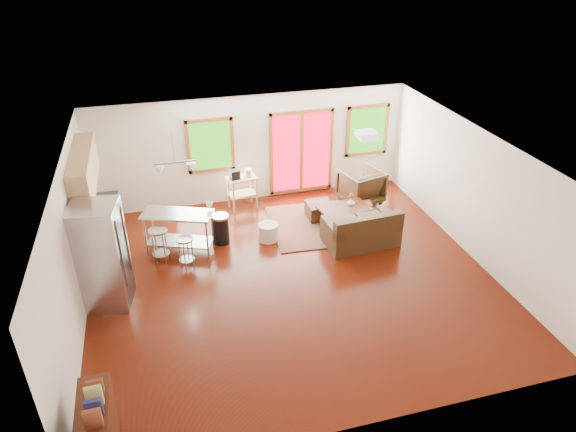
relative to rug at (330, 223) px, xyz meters
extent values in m
cube|color=#310B03|center=(-1.39, -1.78, -0.02)|extent=(7.50, 7.00, 0.02)
cube|color=white|center=(-1.39, -1.78, 2.60)|extent=(7.50, 7.00, 0.02)
cube|color=silver|center=(-1.39, 1.73, 1.29)|extent=(7.50, 0.02, 2.60)
cube|color=silver|center=(-5.15, -1.78, 1.29)|extent=(0.02, 7.00, 2.60)
cube|color=silver|center=(2.37, -1.78, 1.29)|extent=(0.02, 7.00, 2.60)
cube|color=silver|center=(-1.39, -5.29, 1.29)|extent=(7.50, 0.02, 2.60)
cube|color=#22630F|center=(-2.39, 1.68, 1.49)|extent=(0.94, 0.02, 1.14)
cube|color=brown|center=(-2.39, 1.68, 2.10)|extent=(1.10, 0.05, 0.08)
cube|color=brown|center=(-2.39, 1.68, 0.88)|extent=(1.10, 0.05, 0.08)
cube|color=brown|center=(-2.90, 1.68, 1.49)|extent=(0.08, 0.05, 1.30)
cube|color=brown|center=(-1.88, 1.68, 1.49)|extent=(0.08, 0.05, 1.30)
cube|color=red|center=(-0.19, 1.68, 1.09)|extent=(1.44, 0.02, 1.94)
cube|color=brown|center=(-0.19, 1.68, 2.10)|extent=(1.60, 0.05, 0.08)
cube|color=brown|center=(-0.19, 1.68, 0.08)|extent=(1.60, 0.05, 0.08)
cube|color=brown|center=(-0.95, 1.68, 1.09)|extent=(0.08, 0.05, 2.10)
cube|color=brown|center=(0.57, 1.68, 1.09)|extent=(0.08, 0.05, 2.10)
cube|color=brown|center=(-0.19, 1.68, 1.09)|extent=(0.08, 0.05, 1.94)
cube|color=#22630F|center=(1.51, 1.68, 1.49)|extent=(0.94, 0.02, 1.14)
cube|color=brown|center=(1.51, 1.68, 2.10)|extent=(1.10, 0.05, 0.08)
cube|color=brown|center=(1.51, 1.68, 0.88)|extent=(1.10, 0.05, 0.08)
cube|color=brown|center=(1.00, 1.68, 1.49)|extent=(0.08, 0.05, 1.30)
cube|color=brown|center=(2.02, 1.68, 1.49)|extent=(0.08, 0.05, 1.30)
cube|color=#526039|center=(0.00, 0.00, 0.00)|extent=(2.79, 2.21, 0.03)
cube|color=black|center=(0.35, -0.95, 0.20)|extent=(1.57, 0.96, 0.42)
cube|color=black|center=(0.37, -1.28, 0.60)|extent=(1.52, 0.31, 0.38)
cube|color=black|center=(-0.31, -1.00, 0.49)|extent=(0.26, 0.87, 0.16)
cube|color=black|center=(1.00, -0.91, 0.49)|extent=(0.26, 0.87, 0.16)
cube|color=black|center=(0.01, -0.93, 0.47)|extent=(0.66, 0.60, 0.12)
cube|color=black|center=(0.68, -0.88, 0.47)|extent=(0.66, 0.60, 0.12)
cube|color=black|center=(0.28, -0.14, 0.41)|extent=(1.20, 0.82, 0.04)
cube|color=black|center=(-0.15, -0.45, 0.19)|extent=(0.08, 0.08, 0.40)
cube|color=black|center=(0.78, -0.32, 0.19)|extent=(0.08, 0.08, 0.40)
cube|color=black|center=(-0.22, 0.03, 0.19)|extent=(0.08, 0.08, 0.40)
cube|color=black|center=(0.71, 0.16, 0.19)|extent=(0.08, 0.08, 0.40)
imported|color=black|center=(1.06, 0.81, 0.45)|extent=(1.08, 1.04, 0.93)
cube|color=black|center=(-0.15, 0.32, 0.17)|extent=(0.57, 0.57, 0.38)
cylinder|color=beige|center=(-1.51, -0.31, 0.17)|extent=(0.53, 0.53, 0.37)
imported|color=silver|center=(0.48, -0.03, 0.47)|extent=(0.21, 0.22, 0.18)
sphere|color=red|center=(0.52, -0.02, 0.62)|extent=(0.08, 0.08, 0.07)
sphere|color=red|center=(0.45, -0.05, 0.64)|extent=(0.08, 0.08, 0.07)
sphere|color=red|center=(0.49, 0.00, 0.66)|extent=(0.08, 0.08, 0.07)
imported|color=brown|center=(0.73, -0.04, 0.54)|extent=(0.23, 0.06, 0.31)
cube|color=tan|center=(-4.84, -0.08, 0.44)|extent=(0.60, 2.20, 0.90)
cube|color=black|center=(-4.84, -0.08, 0.91)|extent=(0.64, 2.24, 0.04)
cube|color=tan|center=(-4.96, -0.08, 1.94)|extent=(0.36, 2.20, 0.70)
cylinder|color=#B7BABC|center=(-4.84, -0.58, 1.02)|extent=(0.12, 0.12, 0.18)
cube|color=black|center=(-4.84, 0.32, 1.03)|extent=(0.22, 0.18, 0.20)
cube|color=#B7BABC|center=(-4.74, -1.61, 0.96)|extent=(0.89, 0.88, 1.95)
cube|color=gray|center=(-4.37, -1.68, 0.96)|extent=(0.14, 0.71, 1.90)
cylinder|color=gray|center=(-4.38, -1.91, 1.12)|extent=(0.03, 0.03, 1.30)
cylinder|color=gray|center=(-4.31, -1.44, 1.12)|extent=(0.03, 0.03, 1.30)
cube|color=#B7BABC|center=(-3.37, -0.26, 0.86)|extent=(1.52, 1.04, 0.04)
cube|color=gray|center=(-3.37, -0.26, 0.22)|extent=(1.40, 0.94, 0.03)
cylinder|color=gray|center=(-4.04, -0.23, 0.41)|extent=(0.05, 0.05, 0.86)
cylinder|color=gray|center=(-2.85, -0.70, 0.41)|extent=(0.05, 0.05, 0.86)
cylinder|color=gray|center=(-3.88, 0.17, 0.41)|extent=(0.05, 0.05, 0.86)
cylinder|color=gray|center=(-2.69, -0.30, 0.41)|extent=(0.05, 0.05, 0.86)
imported|color=white|center=(-2.71, -0.26, 1.01)|extent=(0.17, 0.15, 0.14)
cylinder|color=#B7BABC|center=(-3.78, -0.63, 0.75)|extent=(0.45, 0.45, 0.04)
cylinder|color=gray|center=(-3.66, -0.56, 0.36)|extent=(0.03, 0.03, 0.74)
cylinder|color=gray|center=(-3.85, -0.51, 0.36)|extent=(0.03, 0.03, 0.74)
cylinder|color=gray|center=(-3.90, -0.70, 0.36)|extent=(0.03, 0.03, 0.74)
cylinder|color=gray|center=(-3.70, -0.75, 0.36)|extent=(0.03, 0.03, 0.74)
cylinder|color=gray|center=(-3.78, -0.63, 0.23)|extent=(0.41, 0.41, 0.02)
cylinder|color=#B7BABC|center=(-3.30, -0.94, 0.66)|extent=(0.43, 0.43, 0.04)
cylinder|color=gray|center=(-3.26, -0.82, 0.31)|extent=(0.03, 0.03, 0.65)
cylinder|color=gray|center=(-3.42, -0.89, 0.31)|extent=(0.03, 0.03, 0.65)
cylinder|color=gray|center=(-3.34, -1.05, 0.31)|extent=(0.03, 0.03, 0.65)
cylinder|color=gray|center=(-3.18, -0.98, 0.31)|extent=(0.03, 0.03, 0.65)
cylinder|color=gray|center=(-3.30, -0.94, 0.20)|extent=(0.40, 0.40, 0.01)
cylinder|color=black|center=(-2.50, -0.16, 0.29)|extent=(0.39, 0.39, 0.61)
cylinder|color=#B7BABC|center=(-2.50, -0.16, 0.62)|extent=(0.40, 0.40, 0.05)
cube|color=tan|center=(-1.77, 1.24, 0.78)|extent=(0.74, 0.55, 0.04)
cube|color=tan|center=(-1.77, 1.24, 0.37)|extent=(0.70, 0.51, 0.03)
cube|color=tan|center=(-2.02, 1.01, 0.39)|extent=(0.04, 0.04, 0.81)
cube|color=tan|center=(-1.45, 1.12, 0.39)|extent=(0.04, 0.04, 0.81)
cube|color=tan|center=(-2.08, 1.35, 0.39)|extent=(0.04, 0.04, 0.81)
cube|color=tan|center=(-1.52, 1.46, 0.39)|extent=(0.04, 0.04, 0.81)
cube|color=black|center=(-1.94, 1.21, 0.91)|extent=(0.24, 0.23, 0.21)
cylinder|color=#B7BABC|center=(-1.60, 1.27, 0.89)|extent=(0.18, 0.18, 0.17)
cube|color=black|center=(-4.74, -4.80, 0.43)|extent=(0.40, 1.00, 0.88)
cube|color=brown|center=(-4.68, -5.13, 1.00)|extent=(0.20, 0.06, 0.27)
cube|color=navy|center=(-4.68, -4.96, 0.99)|extent=(0.20, 0.06, 0.24)
cube|color=tan|center=(-4.68, -4.80, 1.01)|extent=(0.20, 0.06, 0.29)
cube|color=brown|center=(-4.69, -4.63, 0.98)|extent=(0.20, 0.06, 0.22)
cube|color=white|center=(0.21, -1.18, 2.52)|extent=(0.35, 0.35, 0.12)
cylinder|color=gray|center=(-3.29, -0.28, 2.29)|extent=(0.02, 0.02, 0.60)
cube|color=gray|center=(-3.29, -0.28, 1.99)|extent=(0.80, 0.04, 0.03)
cone|color=#B7BABC|center=(-3.59, -0.28, 1.87)|extent=(0.18, 0.18, 0.14)
cone|color=#B7BABC|center=(-2.99, -0.28, 1.87)|extent=(0.18, 0.18, 0.14)
camera|label=1|loc=(-3.58, -9.52, 5.87)|focal=32.00mm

